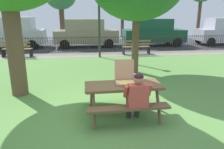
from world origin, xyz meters
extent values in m
cube|color=#609245|center=(0.00, 2.18, -0.01)|extent=(28.00, 12.35, 0.02)
cube|color=gray|center=(0.00, 7.65, 0.00)|extent=(28.00, 1.40, 0.01)
cube|color=#38383D|center=(0.00, 11.74, -0.01)|extent=(28.00, 6.78, 0.01)
cube|color=brown|center=(0.38, -0.15, 0.74)|extent=(1.83, 0.82, 0.06)
cube|color=brown|center=(0.41, -0.75, 0.44)|extent=(1.81, 0.34, 0.05)
cube|color=brown|center=(0.36, 0.45, 0.44)|extent=(1.81, 0.34, 0.05)
cylinder|color=brown|center=(-0.34, -0.59, 0.35)|extent=(0.09, 0.44, 0.74)
cylinder|color=brown|center=(-0.37, 0.24, 0.35)|extent=(0.09, 0.44, 0.74)
cylinder|color=brown|center=(1.14, -0.53, 0.35)|extent=(0.09, 0.44, 0.74)
cylinder|color=brown|center=(1.11, 0.29, 0.35)|extent=(0.09, 0.44, 0.74)
cube|color=tan|center=(0.45, -0.08, 0.78)|extent=(0.49, 0.49, 0.01)
cube|color=silver|center=(0.45, -0.08, 0.78)|extent=(0.45, 0.45, 0.00)
cube|color=tan|center=(0.44, -0.31, 0.80)|extent=(0.48, 0.03, 0.04)
cube|color=tan|center=(0.46, 0.15, 0.80)|extent=(0.48, 0.03, 0.04)
cube|color=tan|center=(0.22, -0.07, 0.80)|extent=(0.03, 0.48, 0.04)
cube|color=tan|center=(0.68, -0.09, 0.80)|extent=(0.03, 0.48, 0.04)
cube|color=tan|center=(0.46, 0.17, 1.06)|extent=(0.48, 0.09, 0.47)
cylinder|color=tan|center=(0.45, -0.08, 0.79)|extent=(0.40, 0.40, 0.01)
cylinder|color=#F9D368|center=(0.45, -0.08, 0.80)|extent=(0.37, 0.37, 0.00)
cylinder|color=#2C2C2C|center=(0.49, -0.32, 0.22)|extent=(0.12, 0.12, 0.44)
cylinder|color=#2C2C2C|center=(0.50, -0.53, 0.47)|extent=(0.16, 0.43, 0.15)
cylinder|color=#2C2C2C|center=(0.69, -0.32, 0.22)|extent=(0.12, 0.12, 0.44)
cylinder|color=#2C2C2C|center=(0.70, -0.53, 0.47)|extent=(0.16, 0.43, 0.15)
cube|color=#CC4C3F|center=(0.60, -0.74, 0.70)|extent=(0.43, 0.23, 0.52)
cylinder|color=#CC4C3F|center=(0.34, -0.70, 0.80)|extent=(0.10, 0.21, 0.31)
cylinder|color=#CC4C3F|center=(0.86, -0.68, 0.80)|extent=(0.10, 0.21, 0.31)
sphere|color=tan|center=(0.60, -0.72, 1.08)|extent=(0.21, 0.21, 0.21)
ellipsoid|color=#3D1224|center=(0.60, -0.73, 1.13)|extent=(0.21, 0.20, 0.12)
cylinder|color=#2D2823|center=(0.00, 8.35, 0.92)|extent=(19.94, 0.03, 0.03)
cylinder|color=#2D2823|center=(0.00, 8.35, 0.15)|extent=(19.94, 0.03, 0.03)
cylinder|color=#2D2823|center=(-5.41, 8.35, 0.50)|extent=(0.02, 0.02, 1.00)
cylinder|color=#2D2823|center=(-5.27, 8.35, 0.50)|extent=(0.02, 0.02, 1.00)
cylinder|color=#2D2823|center=(-5.13, 8.35, 0.50)|extent=(0.02, 0.02, 1.00)
cylinder|color=#2D2823|center=(-4.98, 8.35, 0.50)|extent=(0.02, 0.02, 1.00)
cylinder|color=#2D2823|center=(-4.84, 8.35, 0.50)|extent=(0.02, 0.02, 1.00)
cylinder|color=#2D2823|center=(-4.70, 8.35, 0.50)|extent=(0.02, 0.02, 1.00)
cylinder|color=#2D2823|center=(-4.56, 8.35, 0.50)|extent=(0.02, 0.02, 1.00)
cylinder|color=#2D2823|center=(-4.42, 8.35, 0.50)|extent=(0.02, 0.02, 1.00)
cylinder|color=#2D2823|center=(-4.28, 8.35, 0.50)|extent=(0.02, 0.02, 1.00)
cylinder|color=#2D2823|center=(-4.14, 8.35, 0.50)|extent=(0.02, 0.02, 1.00)
cylinder|color=#2D2823|center=(-4.00, 8.35, 0.50)|extent=(0.02, 0.02, 1.00)
cylinder|color=#2D2823|center=(-3.86, 8.35, 0.50)|extent=(0.02, 0.02, 1.00)
cylinder|color=#2D2823|center=(-3.72, 8.35, 0.50)|extent=(0.02, 0.02, 1.00)
cylinder|color=#2D2823|center=(-3.58, 8.35, 0.50)|extent=(0.02, 0.02, 1.00)
cylinder|color=#2D2823|center=(-3.44, 8.35, 0.50)|extent=(0.02, 0.02, 1.00)
cylinder|color=#2D2823|center=(-3.30, 8.35, 0.50)|extent=(0.02, 0.02, 1.00)
cylinder|color=#2D2823|center=(-3.16, 8.35, 0.50)|extent=(0.02, 0.02, 1.00)
cylinder|color=#2D2823|center=(-3.02, 8.35, 0.50)|extent=(0.02, 0.02, 1.00)
cylinder|color=#2D2823|center=(-2.88, 8.35, 0.50)|extent=(0.02, 0.02, 1.00)
cylinder|color=#2D2823|center=(-2.74, 8.35, 0.50)|extent=(0.02, 0.02, 1.00)
cylinder|color=#2D2823|center=(-2.60, 8.35, 0.50)|extent=(0.02, 0.02, 1.00)
cylinder|color=#2D2823|center=(-2.46, 8.35, 0.50)|extent=(0.02, 0.02, 1.00)
cylinder|color=#2D2823|center=(-2.32, 8.35, 0.50)|extent=(0.02, 0.02, 1.00)
cylinder|color=#2D2823|center=(-2.18, 8.35, 0.50)|extent=(0.02, 0.02, 1.00)
cylinder|color=#2D2823|center=(-2.04, 8.35, 0.50)|extent=(0.02, 0.02, 1.00)
cylinder|color=#2D2823|center=(-1.90, 8.35, 0.50)|extent=(0.02, 0.02, 1.00)
cylinder|color=#2D2823|center=(-1.76, 8.35, 0.50)|extent=(0.02, 0.02, 1.00)
cylinder|color=#2D2823|center=(-1.61, 8.35, 0.50)|extent=(0.02, 0.02, 1.00)
cylinder|color=#2D2823|center=(-1.47, 8.35, 0.50)|extent=(0.02, 0.02, 1.00)
cylinder|color=#2D2823|center=(-1.33, 8.35, 0.50)|extent=(0.02, 0.02, 1.00)
cylinder|color=#2D2823|center=(-1.19, 8.35, 0.50)|extent=(0.02, 0.02, 1.00)
cylinder|color=#2D2823|center=(-1.05, 8.35, 0.50)|extent=(0.02, 0.02, 1.00)
cylinder|color=#2D2823|center=(-0.91, 8.35, 0.50)|extent=(0.02, 0.02, 1.00)
cylinder|color=#2D2823|center=(-0.77, 8.35, 0.50)|extent=(0.02, 0.02, 1.00)
cylinder|color=#2D2823|center=(-0.63, 8.35, 0.50)|extent=(0.02, 0.02, 1.00)
cylinder|color=#2D2823|center=(-0.49, 8.35, 0.50)|extent=(0.02, 0.02, 1.00)
cylinder|color=#2D2823|center=(-0.35, 8.35, 0.50)|extent=(0.02, 0.02, 1.00)
cylinder|color=#2D2823|center=(-0.21, 8.35, 0.50)|extent=(0.02, 0.02, 1.00)
cylinder|color=#2D2823|center=(-0.07, 8.35, 0.50)|extent=(0.02, 0.02, 1.00)
cylinder|color=#2D2823|center=(0.07, 8.35, 0.50)|extent=(0.02, 0.02, 1.00)
cylinder|color=#2D2823|center=(0.21, 8.35, 0.50)|extent=(0.02, 0.02, 1.00)
cylinder|color=#2D2823|center=(0.35, 8.35, 0.50)|extent=(0.02, 0.02, 1.00)
cylinder|color=#2D2823|center=(0.49, 8.35, 0.50)|extent=(0.02, 0.02, 1.00)
cylinder|color=#2D2823|center=(0.63, 8.35, 0.50)|extent=(0.02, 0.02, 1.00)
cylinder|color=#2D2823|center=(0.77, 8.35, 0.50)|extent=(0.02, 0.02, 1.00)
cylinder|color=#2D2823|center=(0.91, 8.35, 0.50)|extent=(0.02, 0.02, 1.00)
cylinder|color=#2D2823|center=(1.05, 8.35, 0.50)|extent=(0.02, 0.02, 1.00)
cylinder|color=#2D2823|center=(1.19, 8.35, 0.50)|extent=(0.02, 0.02, 1.00)
cylinder|color=#2D2823|center=(1.33, 8.35, 0.50)|extent=(0.02, 0.02, 1.00)
cylinder|color=#2D2823|center=(1.47, 8.35, 0.50)|extent=(0.02, 0.02, 1.00)
cylinder|color=#2D2823|center=(1.61, 8.35, 0.50)|extent=(0.02, 0.02, 1.00)
cylinder|color=#2D2823|center=(1.76, 8.35, 0.50)|extent=(0.02, 0.02, 1.00)
cylinder|color=#2D2823|center=(1.90, 8.35, 0.50)|extent=(0.02, 0.02, 1.00)
cylinder|color=#2D2823|center=(2.04, 8.35, 0.50)|extent=(0.02, 0.02, 1.00)
cylinder|color=#2D2823|center=(2.18, 8.35, 0.50)|extent=(0.02, 0.02, 1.00)
cylinder|color=#2D2823|center=(2.32, 8.35, 0.50)|extent=(0.02, 0.02, 1.00)
cylinder|color=#2D2823|center=(2.46, 8.35, 0.50)|extent=(0.02, 0.02, 1.00)
cylinder|color=#2D2823|center=(2.60, 8.35, 0.50)|extent=(0.02, 0.02, 1.00)
cylinder|color=#2D2823|center=(2.74, 8.35, 0.50)|extent=(0.02, 0.02, 1.00)
cylinder|color=#2D2823|center=(2.88, 8.35, 0.50)|extent=(0.02, 0.02, 1.00)
cylinder|color=#2D2823|center=(3.02, 8.35, 0.50)|extent=(0.02, 0.02, 1.00)
cylinder|color=#2D2823|center=(3.16, 8.35, 0.50)|extent=(0.02, 0.02, 1.00)
cylinder|color=#2D2823|center=(3.30, 8.35, 0.50)|extent=(0.02, 0.02, 1.00)
cylinder|color=#2D2823|center=(3.44, 8.35, 0.50)|extent=(0.02, 0.02, 1.00)
cylinder|color=#2D2823|center=(3.58, 8.35, 0.50)|extent=(0.02, 0.02, 1.00)
cylinder|color=#2D2823|center=(3.72, 8.35, 0.50)|extent=(0.02, 0.02, 1.00)
cylinder|color=#2D2823|center=(3.86, 8.35, 0.50)|extent=(0.02, 0.02, 1.00)
cylinder|color=#2D2823|center=(4.00, 8.35, 0.50)|extent=(0.02, 0.02, 1.00)
cylinder|color=#2D2823|center=(4.14, 8.35, 0.50)|extent=(0.02, 0.02, 1.00)
cylinder|color=#2D2823|center=(4.28, 8.35, 0.50)|extent=(0.02, 0.02, 1.00)
cylinder|color=#2D2823|center=(4.42, 8.35, 0.50)|extent=(0.02, 0.02, 1.00)
cylinder|color=#2D2823|center=(4.56, 8.35, 0.50)|extent=(0.02, 0.02, 1.00)
cylinder|color=#2D2823|center=(4.70, 8.35, 0.50)|extent=(0.02, 0.02, 1.00)
cylinder|color=#2D2823|center=(4.84, 8.35, 0.50)|extent=(0.02, 0.02, 1.00)
cylinder|color=#2D2823|center=(4.98, 8.35, 0.50)|extent=(0.02, 0.02, 1.00)
cylinder|color=#2D2823|center=(5.13, 8.35, 0.50)|extent=(0.02, 0.02, 1.00)
cylinder|color=#2D2823|center=(5.27, 8.35, 0.50)|extent=(0.02, 0.02, 1.00)
cylinder|color=#2D2823|center=(5.41, 8.35, 0.50)|extent=(0.02, 0.02, 1.00)
cylinder|color=#2D2823|center=(5.55, 8.35, 0.50)|extent=(0.02, 0.02, 1.00)
cylinder|color=#2D2823|center=(5.69, 8.35, 0.50)|extent=(0.02, 0.02, 1.00)
cylinder|color=#2D2823|center=(5.83, 8.35, 0.50)|extent=(0.02, 0.02, 1.00)
cylinder|color=#2D2823|center=(5.97, 8.35, 0.50)|extent=(0.02, 0.02, 1.00)
cylinder|color=#2D2823|center=(6.11, 8.35, 0.50)|extent=(0.02, 0.02, 1.00)
cylinder|color=#2D2823|center=(6.25, 8.35, 0.50)|extent=(0.02, 0.02, 1.00)
cylinder|color=#2D2823|center=(6.39, 8.35, 0.50)|extent=(0.02, 0.02, 1.00)
cylinder|color=#2D2823|center=(6.53, 8.35, 0.50)|extent=(0.02, 0.02, 1.00)
cylinder|color=#2D2823|center=(6.67, 8.35, 0.50)|extent=(0.02, 0.02, 1.00)
cylinder|color=#2D2823|center=(6.81, 8.35, 0.50)|extent=(0.02, 0.02, 1.00)
cylinder|color=#2D2823|center=(6.95, 8.35, 0.50)|extent=(0.02, 0.02, 1.00)
cylinder|color=#2D2823|center=(7.09, 8.35, 0.50)|extent=(0.02, 0.02, 1.00)
cylinder|color=#2D2823|center=(7.23, 8.35, 0.50)|extent=(0.02, 0.02, 1.00)
cylinder|color=#2D2823|center=(7.37, 8.35, 0.50)|extent=(0.02, 0.02, 1.00)
cylinder|color=#2D2823|center=(7.51, 8.35, 0.50)|extent=(0.02, 0.02, 1.00)
cylinder|color=#2D2823|center=(7.65, 8.35, 0.50)|extent=(0.02, 0.02, 1.00)
cylinder|color=#2D2823|center=(7.79, 8.35, 0.50)|extent=(0.02, 0.02, 1.00)
cylinder|color=#2D2823|center=(7.93, 8.35, 0.50)|extent=(0.02, 0.02, 1.00)
cylinder|color=#2D2823|center=(8.07, 8.35, 0.50)|extent=(0.02, 0.02, 1.00)
cylinder|color=#2D2823|center=(8.21, 8.35, 0.50)|extent=(0.02, 0.02, 1.00)
cylinder|color=#2D2823|center=(8.36, 8.35, 0.50)|extent=(0.02, 0.02, 1.00)
cylinder|color=#2D2823|center=(8.50, 8.35, 0.50)|extent=(0.02, 0.02, 1.00)
cube|color=olive|center=(-4.27, 7.72, 0.44)|extent=(1.60, 0.24, 0.04)
cube|color=olive|center=(-4.28, 7.58, 0.44)|extent=(1.60, 0.24, 0.04)
cube|color=olive|center=(-4.30, 7.44, 0.44)|extent=(1.60, 0.24, 0.04)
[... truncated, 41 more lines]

